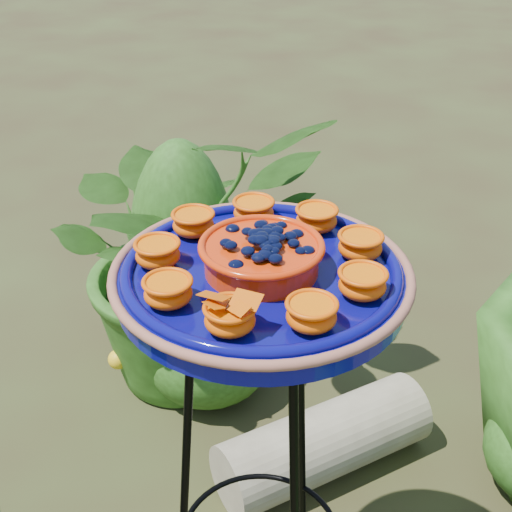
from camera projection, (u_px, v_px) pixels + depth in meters
name	position (u px, v px, depth m)	size (l,w,h in m)	color
tripod_stand	(261.00, 453.00, 1.15)	(0.38, 0.38, 0.79)	black
feeder_dish	(261.00, 271.00, 0.98)	(0.52, 0.52, 0.09)	#080863
driftwood_log	(324.00, 442.00, 1.70)	(0.18, 0.18, 0.53)	tan
shrub_back_left	(184.00, 248.00, 1.89)	(0.71, 0.62, 0.79)	#234712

